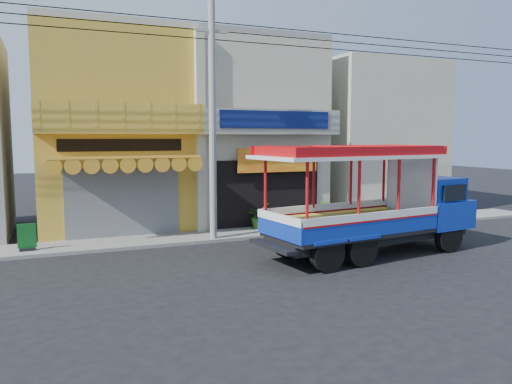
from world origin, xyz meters
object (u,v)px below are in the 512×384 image
(songthaew_truck, at_px, (383,202))
(green_sign, at_px, (27,239))
(utility_pole, at_px, (216,104))
(potted_plant_b, at_px, (325,214))
(potted_plant_a, at_px, (258,216))
(potted_plant_c, at_px, (310,216))

(songthaew_truck, bearing_deg, green_sign, 158.06)
(utility_pole, xyz_separation_m, potted_plant_b, (4.91, 0.49, -4.38))
(potted_plant_a, distance_m, potted_plant_c, 2.21)
(utility_pole, distance_m, songthaew_truck, 6.82)
(songthaew_truck, bearing_deg, potted_plant_b, 84.02)
(songthaew_truck, distance_m, green_sign, 11.81)
(songthaew_truck, xyz_separation_m, green_sign, (-10.89, 4.39, -1.22))
(potted_plant_c, bearing_deg, utility_pole, -84.20)
(songthaew_truck, relative_size, potted_plant_a, 7.67)
(utility_pole, xyz_separation_m, potted_plant_c, (4.34, 0.77, -4.45))
(utility_pole, height_order, songthaew_truck, utility_pole)
(potted_plant_b, relative_size, potted_plant_c, 1.15)
(green_sign, xyz_separation_m, potted_plant_b, (11.36, 0.07, 0.15))
(utility_pole, relative_size, potted_plant_a, 27.20)
(utility_pole, xyz_separation_m, songthaew_truck, (4.45, -3.98, -3.31))
(utility_pole, bearing_deg, green_sign, 176.34)
(utility_pole, bearing_deg, potted_plant_c, 10.08)
(potted_plant_b, bearing_deg, potted_plant_c, 26.34)
(potted_plant_b, bearing_deg, songthaew_truck, 136.85)
(green_sign, height_order, potted_plant_b, potted_plant_b)
(utility_pole, height_order, potted_plant_a, utility_pole)
(potted_plant_a, bearing_deg, green_sign, 134.05)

